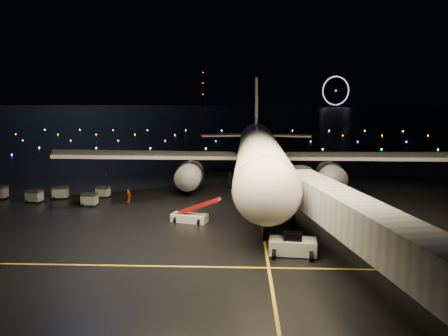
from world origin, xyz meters
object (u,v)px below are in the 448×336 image
Objects in this scene: pushback_tug at (293,244)px; crew_c at (128,196)px; baggage_cart_1 at (103,192)px; airliner at (259,129)px; belt_loader at (189,209)px; baggage_cart_2 at (34,196)px; baggage_cart_0 at (90,200)px; baggage_cart_3 at (60,192)px.

pushback_tug is 2.35× the size of crew_c.
airliner is at bearing 32.42° from baggage_cart_1.
airliner is 24.87m from belt_loader.
baggage_cart_2 is (-12.91, -0.58, -0.06)m from crew_c.
baggage_cart_0 reaches higher than baggage_cart_1.
crew_c is (-9.57, 9.39, -0.56)m from belt_loader.
baggage_cart_0 is at bearing -112.89° from crew_c.
baggage_cart_3 is at bearing 166.16° from belt_loader.
pushback_tug is 38.25m from baggage_cart_2.
baggage_cart_3 is (-5.76, -1.20, 0.11)m from baggage_cart_1.
baggage_cart_2 is at bearing 172.04° from baggage_cart_0.
baggage_cart_3 is (2.66, 2.37, 0.02)m from baggage_cart_2.
baggage_cart_1 is 5.88m from baggage_cart_3.
belt_loader is 18.74m from baggage_cart_1.
belt_loader is at bearing 142.49° from pushback_tug.
baggage_cart_0 is 1.08× the size of baggage_cart_1.
pushback_tug is 33.52m from baggage_cart_1.
baggage_cart_2 is at bearing -156.45° from airliner.
pushback_tug is 37.27m from baggage_cart_3.
baggage_cart_3 is (-19.82, 11.18, -0.60)m from belt_loader.
pushback_tug is at bearing -1.94° from crew_c.
baggage_cart_0 is (-4.66, -2.17, -0.09)m from crew_c.
crew_c is 1.02× the size of baggage_cart_1.
baggage_cart_1 is (0.17, 5.15, -0.06)m from baggage_cart_0.
baggage_cart_1 is 0.87× the size of baggage_cart_3.
belt_loader is 3.33× the size of crew_c.
airliner is 32.07× the size of baggage_cart_3.
belt_loader is 13.42m from crew_c.
baggage_cart_1 is (-22.80, -9.55, -8.52)m from airliner.
crew_c is 10.40m from baggage_cart_3.
baggage_cart_1 is at bearing -171.45° from crew_c.
baggage_cart_2 is 0.98× the size of baggage_cart_3.
airliner is 28.55m from baggage_cart_0.
crew_c reaches higher than baggage_cart_2.
baggage_cart_3 is (-30.50, 21.42, -0.15)m from pushback_tug.
airliner is 31.65m from baggage_cart_3.
baggage_cart_3 reaches higher than baggage_cart_0.
airliner is at bearing 76.57° from crew_c.
pushback_tug reaches higher than baggage_cart_2.
belt_loader is 24.15m from baggage_cart_2.
airliner is at bearing 99.73° from pushback_tug.
belt_loader is (-8.74, -21.93, -7.81)m from airliner.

